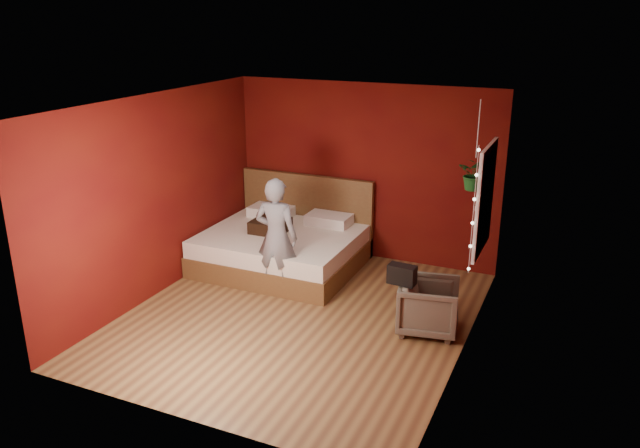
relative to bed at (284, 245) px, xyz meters
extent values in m
plane|color=olive|center=(0.90, -1.38, -0.31)|extent=(4.50, 4.50, 0.00)
cube|color=#581209|center=(0.90, 0.88, 0.99)|extent=(4.00, 0.02, 2.60)
cube|color=#581209|center=(0.90, -3.64, 0.99)|extent=(4.00, 0.02, 2.60)
cube|color=#581209|center=(-1.11, -1.38, 0.99)|extent=(0.02, 4.50, 2.60)
cube|color=#581209|center=(2.91, -1.38, 0.99)|extent=(0.02, 4.50, 2.60)
cube|color=silver|center=(0.90, -1.38, 2.30)|extent=(4.00, 4.50, 0.02)
cube|color=white|center=(2.87, -0.48, 1.19)|extent=(0.04, 0.97, 1.27)
cube|color=black|center=(2.86, -0.48, 1.19)|extent=(0.02, 0.85, 1.15)
cube|color=white|center=(2.85, -0.48, 1.19)|extent=(0.03, 0.05, 1.15)
cube|color=white|center=(2.85, -0.48, 1.19)|extent=(0.03, 0.85, 0.05)
cylinder|color=silver|center=(2.84, -1.01, 1.19)|extent=(0.01, 0.01, 1.45)
sphere|color=#FFF2CC|center=(2.84, -1.01, 0.52)|extent=(0.04, 0.04, 0.04)
sphere|color=#FFF2CC|center=(2.84, -1.01, 0.79)|extent=(0.04, 0.04, 0.04)
sphere|color=#FFF2CC|center=(2.84, -1.01, 1.06)|extent=(0.04, 0.04, 0.04)
sphere|color=#FFF2CC|center=(2.84, -1.01, 1.33)|extent=(0.04, 0.04, 0.04)
sphere|color=#FFF2CC|center=(2.84, -1.01, 1.60)|extent=(0.04, 0.04, 0.04)
sphere|color=#FFF2CC|center=(2.84, -1.01, 1.87)|extent=(0.04, 0.04, 0.04)
cube|color=brown|center=(0.00, -0.10, -0.16)|extent=(2.16, 1.83, 0.30)
cube|color=white|center=(0.00, -0.10, 0.11)|extent=(2.12, 1.80, 0.24)
cube|color=brown|center=(0.00, 0.77, 0.28)|extent=(2.16, 0.09, 1.19)
cube|color=silver|center=(-0.49, 0.51, 0.31)|extent=(0.65, 0.41, 0.15)
cube|color=silver|center=(0.49, 0.51, 0.31)|extent=(0.65, 0.41, 0.15)
imported|color=slate|center=(0.35, -0.88, 0.48)|extent=(0.60, 0.42, 1.57)
imported|color=#696453|center=(2.44, -1.08, 0.00)|extent=(0.80, 0.78, 0.62)
cube|color=black|center=(2.15, -1.27, 0.43)|extent=(0.32, 0.18, 0.22)
cube|color=black|center=(-0.16, -0.11, 0.32)|extent=(0.50, 0.50, 0.17)
cylinder|color=silver|center=(2.69, -0.26, 1.95)|extent=(0.01, 0.01, 0.68)
imported|color=#18571D|center=(2.69, -0.26, 1.41)|extent=(0.42, 0.38, 0.39)
camera|label=1|loc=(3.94, -7.54, 3.25)|focal=35.00mm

